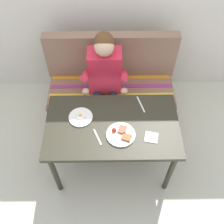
# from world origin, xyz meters

# --- Properties ---
(ground_plane) EXTENTS (8.00, 8.00, 0.00)m
(ground_plane) POSITION_xyz_m (0.00, 0.00, 0.00)
(ground_plane) COLOR beige
(table) EXTENTS (1.20, 0.70, 0.73)m
(table) POSITION_xyz_m (0.00, 0.00, 0.65)
(table) COLOR #2C2A1E
(table) RESTS_ON ground
(couch) EXTENTS (1.44, 0.56, 1.00)m
(couch) POSITION_xyz_m (0.00, 0.76, 0.33)
(couch) COLOR #846553
(couch) RESTS_ON ground
(person) EXTENTS (0.45, 0.61, 1.21)m
(person) POSITION_xyz_m (-0.07, 0.59, 0.74)
(person) COLOR red
(person) RESTS_ON ground
(plate_breakfast) EXTENTS (0.25, 0.25, 0.05)m
(plate_breakfast) POSITION_xyz_m (0.08, -0.11, 0.74)
(plate_breakfast) COLOR white
(plate_breakfast) RESTS_ON table
(plate_eggs) EXTENTS (0.22, 0.22, 0.04)m
(plate_eggs) POSITION_xyz_m (-0.29, 0.08, 0.74)
(plate_eggs) COLOR white
(plate_eggs) RESTS_ON table
(napkin) EXTENTS (0.13, 0.13, 0.01)m
(napkin) POSITION_xyz_m (0.33, -0.14, 0.73)
(napkin) COLOR silver
(napkin) RESTS_ON table
(fork) EXTENTS (0.08, 0.16, 0.00)m
(fork) POSITION_xyz_m (-0.13, -0.13, 0.73)
(fork) COLOR silver
(fork) RESTS_ON table
(knife) EXTENTS (0.07, 0.20, 0.00)m
(knife) POSITION_xyz_m (0.27, 0.23, 0.73)
(knife) COLOR silver
(knife) RESTS_ON table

